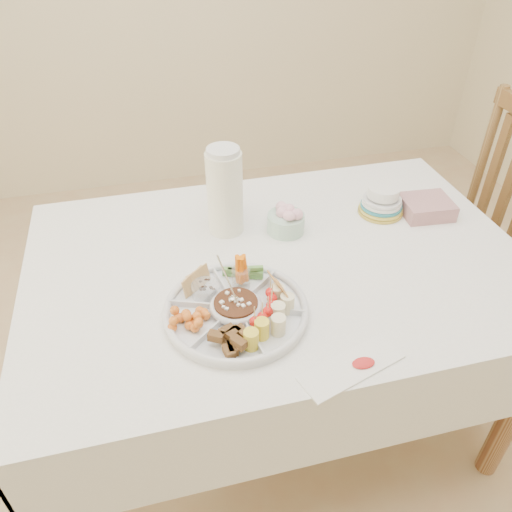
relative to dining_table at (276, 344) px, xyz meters
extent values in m
plane|color=tan|center=(0.00, 0.00, -0.38)|extent=(4.00, 4.00, 0.00)
cube|color=white|center=(0.00, 0.00, 0.00)|extent=(1.52, 1.02, 0.76)
cube|color=brown|center=(0.80, 0.24, 0.16)|extent=(0.46, 0.46, 1.07)
cylinder|color=silver|center=(-0.18, -0.20, 0.40)|extent=(0.49, 0.49, 0.04)
cylinder|color=#34170B|center=(-0.18, -0.20, 0.41)|extent=(0.15, 0.15, 0.04)
cylinder|color=silver|center=(-0.12, 0.27, 0.48)|extent=(0.09, 0.09, 0.21)
cylinder|color=white|center=(-0.13, 0.20, 0.53)|extent=(0.13, 0.13, 0.30)
cylinder|color=#A5B8AC|center=(0.06, 0.14, 0.42)|extent=(0.15, 0.15, 0.09)
cube|color=#B17A7E|center=(0.56, 0.12, 0.41)|extent=(0.17, 0.15, 0.05)
cylinder|color=gold|center=(0.41, 0.17, 0.43)|extent=(0.16, 0.16, 0.10)
cube|color=white|center=(0.05, -0.45, 0.38)|extent=(0.28, 0.16, 0.01)
camera|label=1|loc=(-0.37, -1.15, 1.31)|focal=35.00mm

